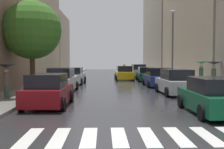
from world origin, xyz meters
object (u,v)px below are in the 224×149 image
Objects in this scene: parked_car_left_nearest at (48,91)px; lamp_post_right at (173,41)px; parked_car_right_fourth at (146,74)px; pedestrian_foreground at (214,68)px; parked_car_left_third at (74,76)px; parked_car_left_second at (62,81)px; parked_car_right_second at (176,83)px; pedestrian_near_tree at (201,68)px; taxi_midroad at (124,73)px; parked_car_right_nearest at (213,97)px; parked_car_right_third at (157,78)px; pedestrian_by_kerb at (6,73)px; street_tree_left at (32,30)px; parked_car_right_fifth at (138,71)px.

lamp_post_right reaches higher than parked_car_left_nearest.
parked_car_right_fourth is 2.26× the size of pedestrian_foreground.
lamp_post_right reaches higher than parked_car_left_third.
parked_car_left_third is 10.01m from lamp_post_right.
parked_car_right_second is at bearing -100.88° from parked_car_left_second.
pedestrian_near_tree reaches higher than parked_car_right_fourth.
parked_car_left_second is at bearing 154.60° from taxi_midroad.
pedestrian_foreground is at bearing -70.24° from lamp_post_right.
parked_car_right_nearest is 1.08× the size of parked_car_right_third.
parked_car_left_second is at bearing 3.96° from parked_car_left_nearest.
pedestrian_by_kerb is at bearing 69.13° from parked_car_right_nearest.
pedestrian_by_kerb is at bearing -91.16° from street_tree_left.
parked_car_right_nearest is at bearing -174.11° from taxi_midroad.
pedestrian_foreground reaches higher than parked_car_left_third.
parked_car_right_nearest is 2.27× the size of pedestrian_by_kerb.
pedestrian_by_kerb is (-13.72, -7.38, -0.01)m from pedestrian_near_tree.
pedestrian_foreground is (11.10, 6.61, 0.95)m from parked_car_left_nearest.
parked_car_right_nearest is at bearing 179.14° from parked_car_right_third.
pedestrian_foreground is (11.20, -6.43, 0.97)m from parked_car_left_third.
street_tree_left is at bearing 134.86° from parked_car_right_fourth.
parked_car_right_fifth is at bearing -35.11° from parked_car_left_third.
taxi_midroad is at bearing 14.84° from parked_car_right_third.
pedestrian_foreground is (3.60, -3.42, 0.95)m from parked_car_right_third.
pedestrian_near_tree is 0.30× the size of lamp_post_right.
parked_car_left_second reaches higher than parked_car_left_third.
taxi_midroad is at bearing 7.96° from parked_car_right_second.
parked_car_right_nearest is 14.46m from lamp_post_right.
parked_car_right_third is (7.60, -3.02, 0.02)m from parked_car_left_third.
parked_car_left_second is 8.62m from parked_car_right_third.
parked_car_left_second is at bearing -18.63° from street_tree_left.
parked_car_right_fourth is 2.39× the size of pedestrian_by_kerb.
parked_car_left_nearest is 8.87m from parked_car_right_second.
parked_car_left_nearest is at bearing 21.27° from pedestrian_by_kerb.
street_tree_left is at bearing 143.39° from pedestrian_by_kerb.
parked_car_right_third is at bearing -108.91° from parked_car_left_third.
street_tree_left reaches higher than taxi_midroad.
pedestrian_near_tree is (3.56, -7.13, 0.90)m from parked_car_right_fourth.
parked_car_right_third is at bearing -0.58° from parked_car_right_second.
pedestrian_by_kerb reaches higher than parked_car_left_second.
parked_car_left_second is 0.98× the size of parked_car_left_third.
pedestrian_near_tree reaches higher than pedestrian_by_kerb.
parked_car_right_third is 5.06m from pedestrian_foreground.
parked_car_right_third reaches higher than parked_car_right_fourth.
taxi_midroad is (-2.30, 8.12, -0.00)m from parked_car_right_third.
parked_car_left_nearest is 14.36m from pedestrian_near_tree.
parked_car_right_fifth is 16.58m from pedestrian_foreground.
parked_car_right_second is at bearing -14.36° from street_tree_left.
street_tree_left is (-13.66, 0.46, 2.84)m from pedestrian_foreground.
street_tree_left is (0.11, 5.33, 2.94)m from pedestrian_by_kerb.
pedestrian_near_tree reaches higher than parked_car_right_third.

